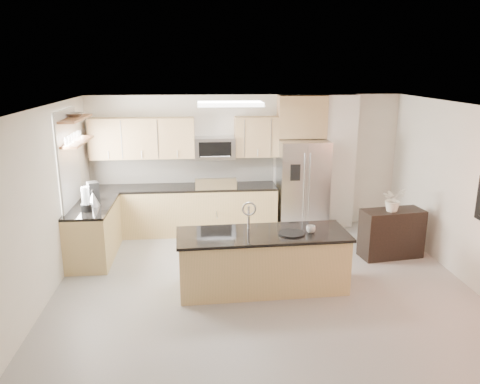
{
  "coord_description": "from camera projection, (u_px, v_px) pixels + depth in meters",
  "views": [
    {
      "loc": [
        -0.88,
        -5.69,
        3.13
      ],
      "look_at": [
        -0.27,
        1.3,
        1.23
      ],
      "focal_mm": 35.0,
      "sensor_mm": 36.0,
      "label": 1
    }
  ],
  "objects": [
    {
      "name": "floor",
      "position": [
        268.0,
        304.0,
        6.36
      ],
      "size": [
        6.5,
        6.5,
        0.0
      ],
      "primitive_type": "plane",
      "color": "#9A9793",
      "rests_on": "ground"
    },
    {
      "name": "ceiling",
      "position": [
        272.0,
        111.0,
        5.68
      ],
      "size": [
        6.0,
        6.5,
        0.02
      ],
      "primitive_type": "cube",
      "color": "silver",
      "rests_on": "wall_back"
    },
    {
      "name": "wall_back",
      "position": [
        245.0,
        162.0,
        9.14
      ],
      "size": [
        6.0,
        0.02,
        2.6
      ],
      "primitive_type": "cube",
      "color": "beige",
      "rests_on": "floor"
    },
    {
      "name": "wall_front",
      "position": [
        347.0,
        372.0,
        2.89
      ],
      "size": [
        6.0,
        0.02,
        2.6
      ],
      "primitive_type": "cube",
      "color": "beige",
      "rests_on": "floor"
    },
    {
      "name": "wall_left",
      "position": [
        29.0,
        219.0,
        5.77
      ],
      "size": [
        0.02,
        6.5,
        2.6
      ],
      "primitive_type": "cube",
      "color": "beige",
      "rests_on": "floor"
    },
    {
      "name": "back_counter",
      "position": [
        183.0,
        209.0,
        8.95
      ],
      "size": [
        3.55,
        0.66,
        1.44
      ],
      "color": "#D8B377",
      "rests_on": "floor"
    },
    {
      "name": "left_counter",
      "position": [
        94.0,
        231.0,
        7.8
      ],
      "size": [
        0.66,
        1.5,
        0.92
      ],
      "color": "#D8B377",
      "rests_on": "floor"
    },
    {
      "name": "range",
      "position": [
        216.0,
        208.0,
        8.99
      ],
      "size": [
        0.76,
        0.64,
        1.14
      ],
      "color": "black",
      "rests_on": "floor"
    },
    {
      "name": "upper_cabinets",
      "position": [
        177.0,
        138.0,
        8.74
      ],
      "size": [
        3.5,
        0.33,
        0.75
      ],
      "color": "tan",
      "rests_on": "wall_back"
    },
    {
      "name": "microwave",
      "position": [
        215.0,
        148.0,
        8.81
      ],
      "size": [
        0.76,
        0.4,
        0.4
      ],
      "color": "#ADADAF",
      "rests_on": "upper_cabinets"
    },
    {
      "name": "refrigerator",
      "position": [
        302.0,
        186.0,
        8.98
      ],
      "size": [
        0.92,
        0.78,
        1.78
      ],
      "color": "#ADADAF",
      "rests_on": "floor"
    },
    {
      "name": "partition_column",
      "position": [
        338.0,
        162.0,
        9.15
      ],
      "size": [
        0.6,
        0.3,
        2.6
      ],
      "primitive_type": "cube",
      "color": "white",
      "rests_on": "floor"
    },
    {
      "name": "window",
      "position": [
        69.0,
        161.0,
        7.46
      ],
      "size": [
        0.04,
        1.15,
        1.65
      ],
      "color": "white",
      "rests_on": "wall_left"
    },
    {
      "name": "shelf_lower",
      "position": [
        77.0,
        142.0,
        7.49
      ],
      "size": [
        0.3,
        1.2,
        0.04
      ],
      "primitive_type": "cube",
      "color": "#935D3A",
      "rests_on": "wall_left"
    },
    {
      "name": "shelf_upper",
      "position": [
        74.0,
        119.0,
        7.39
      ],
      "size": [
        0.3,
        1.2,
        0.04
      ],
      "primitive_type": "cube",
      "color": "#935D3A",
      "rests_on": "wall_left"
    },
    {
      "name": "ceiling_fixture",
      "position": [
        230.0,
        104.0,
        7.19
      ],
      "size": [
        1.0,
        0.5,
        0.06
      ],
      "primitive_type": "cube",
      "color": "white",
      "rests_on": "ceiling"
    },
    {
      "name": "island",
      "position": [
        262.0,
        260.0,
        6.71
      ],
      "size": [
        2.46,
        0.98,
        1.27
      ],
      "rotation": [
        0.0,
        0.0,
        0.04
      ],
      "color": "#D8B377",
      "rests_on": "floor"
    },
    {
      "name": "credenza",
      "position": [
        391.0,
        233.0,
        7.84
      ],
      "size": [
        1.07,
        0.56,
        0.82
      ],
      "primitive_type": "cube",
      "rotation": [
        0.0,
        0.0,
        0.14
      ],
      "color": "black",
      "rests_on": "floor"
    },
    {
      "name": "cup",
      "position": [
        311.0,
        229.0,
        6.61
      ],
      "size": [
        0.14,
        0.14,
        0.1
      ],
      "primitive_type": "imported",
      "rotation": [
        0.0,
        0.0,
        0.07
      ],
      "color": "silver",
      "rests_on": "island"
    },
    {
      "name": "platter",
      "position": [
        292.0,
        233.0,
        6.57
      ],
      "size": [
        0.42,
        0.42,
        0.02
      ],
      "primitive_type": "cylinder",
      "rotation": [
        0.0,
        0.0,
        0.15
      ],
      "color": "black",
      "rests_on": "island"
    },
    {
      "name": "blender",
      "position": [
        86.0,
        201.0,
        7.3
      ],
      "size": [
        0.17,
        0.17,
        0.4
      ],
      "color": "black",
      "rests_on": "left_counter"
    },
    {
      "name": "kettle",
      "position": [
        93.0,
        199.0,
        7.58
      ],
      "size": [
        0.21,
        0.21,
        0.27
      ],
      "color": "#ADADAF",
      "rests_on": "left_counter"
    },
    {
      "name": "coffee_maker",
      "position": [
        93.0,
        192.0,
        7.89
      ],
      "size": [
        0.24,
        0.26,
        0.32
      ],
      "color": "black",
      "rests_on": "left_counter"
    },
    {
      "name": "bowl",
      "position": [
        75.0,
        114.0,
        7.42
      ],
      "size": [
        0.38,
        0.38,
        0.09
      ],
      "primitive_type": "imported",
      "rotation": [
        0.0,
        0.0,
        -0.04
      ],
      "color": "#ADADAF",
      "rests_on": "shelf_upper"
    },
    {
      "name": "flower_vase",
      "position": [
        394.0,
        193.0,
        7.61
      ],
      "size": [
        0.66,
        0.61,
        0.62
      ],
      "primitive_type": "imported",
      "rotation": [
        0.0,
        0.0,
        0.26
      ],
      "color": "white",
      "rests_on": "credenza"
    }
  ]
}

